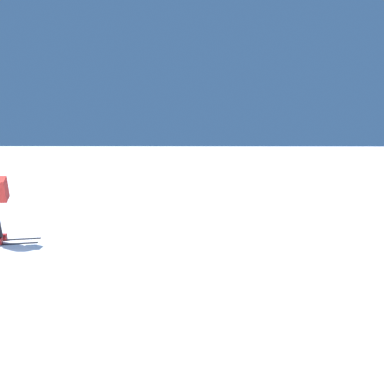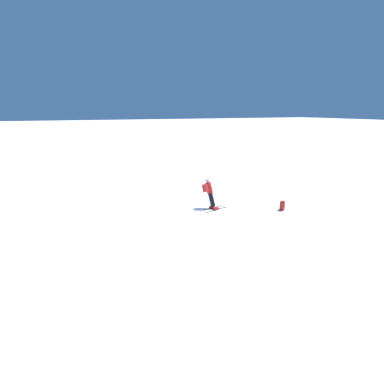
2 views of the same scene
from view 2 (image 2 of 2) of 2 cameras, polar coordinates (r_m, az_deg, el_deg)
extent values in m
plane|color=white|center=(17.50, 2.04, -1.94)|extent=(300.00, 300.00, 0.00)
cube|color=black|center=(16.19, 4.62, -3.41)|extent=(0.53, 1.58, 0.01)
cube|color=black|center=(16.44, 3.74, -3.10)|extent=(0.53, 1.58, 0.01)
cube|color=#B21919|center=(16.17, 4.62, -3.19)|extent=(0.21, 0.31, 0.12)
cube|color=#B21919|center=(16.42, 3.74, -2.88)|extent=(0.21, 0.31, 0.12)
cylinder|color=black|center=(16.29, 3.77, -1.52)|extent=(0.56, 0.39, 0.80)
cylinder|color=red|center=(16.28, 3.24, 0.80)|extent=(0.60, 0.47, 0.68)
sphere|color=tan|center=(16.29, 2.92, 2.19)|extent=(0.32, 0.28, 0.28)
sphere|color=silver|center=(16.29, 2.90, 2.28)|extent=(0.37, 0.33, 0.32)
cube|color=#AD231E|center=(16.11, 2.54, 0.76)|extent=(0.45, 0.29, 0.51)
cylinder|color=#B7B7BC|center=(16.20, 5.51, -1.29)|extent=(0.69, 0.74, 1.18)
cylinder|color=#B7B7BC|center=(16.79, 3.48, -0.91)|extent=(0.19, 0.50, 1.02)
cube|color=#AD231E|center=(16.79, 16.82, -2.59)|extent=(0.35, 0.37, 0.44)
cube|color=maroon|center=(16.71, 16.89, -1.77)|extent=(0.32, 0.33, 0.06)
camera|label=1|loc=(21.24, -15.73, 6.28)|focal=35.00mm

